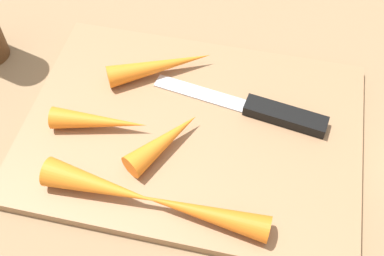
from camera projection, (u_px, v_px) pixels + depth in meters
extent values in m
plane|color=#8C6D4C|center=(192.00, 134.00, 0.53)|extent=(1.40, 1.40, 0.00)
cube|color=#99704C|center=(192.00, 131.00, 0.52)|extent=(0.36, 0.26, 0.01)
cube|color=#B7B7BC|center=(199.00, 93.00, 0.54)|extent=(0.11, 0.03, 0.00)
cube|color=black|center=(285.00, 116.00, 0.52)|extent=(0.09, 0.04, 0.01)
cone|color=orange|center=(202.00, 212.00, 0.45)|extent=(0.13, 0.03, 0.03)
cone|color=orange|center=(160.00, 66.00, 0.55)|extent=(0.12, 0.08, 0.03)
cone|color=orange|center=(164.00, 141.00, 0.49)|extent=(0.07, 0.09, 0.03)
cone|color=orange|center=(101.00, 186.00, 0.46)|extent=(0.11, 0.04, 0.03)
cone|color=orange|center=(99.00, 121.00, 0.51)|extent=(0.10, 0.04, 0.02)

